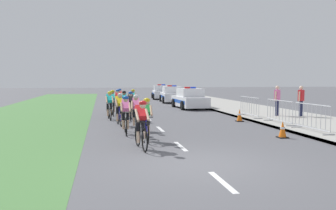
# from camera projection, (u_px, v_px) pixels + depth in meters

# --- Properties ---
(ground_plane) EXTENTS (160.00, 160.00, 0.00)m
(ground_plane) POSITION_uv_depth(u_px,v_px,m) (201.00, 164.00, 9.02)
(ground_plane) COLOR #56565B
(sidewalk_slab) EXTENTS (4.98, 60.00, 0.12)m
(sidewalk_slab) POSITION_uv_depth(u_px,v_px,m) (250.00, 110.00, 24.12)
(sidewalk_slab) COLOR #A3A099
(sidewalk_slab) RESTS_ON ground
(kerb_edge) EXTENTS (0.16, 60.00, 0.13)m
(kerb_edge) POSITION_uv_depth(u_px,v_px,m) (216.00, 110.00, 23.67)
(kerb_edge) COLOR #9E9E99
(kerb_edge) RESTS_ON ground
(grass_verge) EXTENTS (7.00, 60.00, 0.01)m
(grass_verge) POSITION_uv_depth(u_px,v_px,m) (34.00, 114.00, 21.52)
(grass_verge) COLOR #4C7F42
(grass_verge) RESTS_ON ground
(lane_markings_centre) EXTENTS (0.14, 17.60, 0.01)m
(lane_markings_centre) POSITION_uv_depth(u_px,v_px,m) (160.00, 129.00, 15.29)
(lane_markings_centre) COLOR white
(lane_markings_centre) RESTS_ON ground
(cyclist_lead) EXTENTS (0.45, 1.72, 1.56)m
(cyclist_lead) POSITION_uv_depth(u_px,v_px,m) (141.00, 124.00, 10.85)
(cyclist_lead) COLOR black
(cyclist_lead) RESTS_ON ground
(cyclist_second) EXTENTS (0.42, 1.72, 1.56)m
(cyclist_second) POSITION_uv_depth(u_px,v_px,m) (146.00, 119.00, 12.29)
(cyclist_second) COLOR black
(cyclist_second) RESTS_ON ground
(cyclist_third) EXTENTS (0.42, 1.72, 1.56)m
(cyclist_third) POSITION_uv_depth(u_px,v_px,m) (126.00, 114.00, 13.81)
(cyclist_third) COLOR black
(cyclist_third) RESTS_ON ground
(cyclist_fourth) EXTENTS (0.44, 1.72, 1.56)m
(cyclist_fourth) POSITION_uv_depth(u_px,v_px,m) (136.00, 112.00, 14.81)
(cyclist_fourth) COLOR black
(cyclist_fourth) RESTS_ON ground
(cyclist_fifth) EXTENTS (0.45, 1.72, 1.56)m
(cyclist_fifth) POSITION_uv_depth(u_px,v_px,m) (119.00, 109.00, 16.43)
(cyclist_fifth) COLOR black
(cyclist_fifth) RESTS_ON ground
(cyclist_sixth) EXTENTS (0.45, 1.72, 1.56)m
(cyclist_sixth) POSITION_uv_depth(u_px,v_px,m) (131.00, 105.00, 18.42)
(cyclist_sixth) COLOR black
(cyclist_sixth) RESTS_ON ground
(cyclist_seventh) EXTENTS (0.44, 1.72, 1.56)m
(cyclist_seventh) POSITION_uv_depth(u_px,v_px,m) (109.00, 105.00, 18.76)
(cyclist_seventh) COLOR black
(cyclist_seventh) RESTS_ON ground
(cyclist_eighth) EXTENTS (0.42, 1.72, 1.56)m
(cyclist_eighth) POSITION_uv_depth(u_px,v_px,m) (124.00, 104.00, 19.60)
(cyclist_eighth) COLOR black
(cyclist_eighth) RESTS_ON ground
(cyclist_ninth) EXTENTS (0.42, 1.72, 1.56)m
(cyclist_ninth) POSITION_uv_depth(u_px,v_px,m) (133.00, 101.00, 22.47)
(cyclist_ninth) COLOR black
(cyclist_ninth) RESTS_ON ground
(cyclist_tenth) EXTENTS (0.42, 1.72, 1.56)m
(cyclist_tenth) POSITION_uv_depth(u_px,v_px,m) (120.00, 99.00, 23.87)
(cyclist_tenth) COLOR black
(cyclist_tenth) RESTS_ON ground
(cyclist_eleventh) EXTENTS (0.42, 1.72, 1.56)m
(cyclist_eleventh) POSITION_uv_depth(u_px,v_px,m) (112.00, 102.00, 20.80)
(cyclist_eleventh) COLOR black
(cyclist_eleventh) RESTS_ON ground
(cyclist_twelfth) EXTENTS (0.42, 1.72, 1.56)m
(cyclist_twelfth) POSITION_uv_depth(u_px,v_px,m) (118.00, 101.00, 22.13)
(cyclist_twelfth) COLOR black
(cyclist_twelfth) RESTS_ON ground
(police_car_nearest) EXTENTS (2.10, 4.45, 1.59)m
(police_car_nearest) POSITION_uv_depth(u_px,v_px,m) (190.00, 99.00, 26.07)
(police_car_nearest) COLOR white
(police_car_nearest) RESTS_ON ground
(police_car_second) EXTENTS (2.22, 4.51, 1.59)m
(police_car_second) POSITION_uv_depth(u_px,v_px,m) (172.00, 95.00, 32.75)
(police_car_second) COLOR white
(police_car_second) RESTS_ON ground
(police_car_third) EXTENTS (2.28, 4.53, 1.59)m
(police_car_third) POSITION_uv_depth(u_px,v_px,m) (161.00, 93.00, 38.44)
(police_car_third) COLOR silver
(police_car_third) RESTS_ON ground
(crowd_barrier_front) EXTENTS (0.53, 2.32, 1.07)m
(crowd_barrier_front) POSITION_uv_depth(u_px,v_px,m) (312.00, 118.00, 13.89)
(crowd_barrier_front) COLOR #B7BABF
(crowd_barrier_front) RESTS_ON sidewalk_slab
(crowd_barrier_middle) EXTENTS (0.52, 2.32, 1.07)m
(crowd_barrier_middle) POSITION_uv_depth(u_px,v_px,m) (279.00, 112.00, 16.39)
(crowd_barrier_middle) COLOR #B7BABF
(crowd_barrier_middle) RESTS_ON sidewalk_slab
(crowd_barrier_rear) EXTENTS (0.53, 2.32, 1.07)m
(crowd_barrier_rear) POSITION_uv_depth(u_px,v_px,m) (249.00, 107.00, 19.22)
(crowd_barrier_rear) COLOR #B7BABF
(crowd_barrier_rear) RESTS_ON sidewalk_slab
(traffic_cone_near) EXTENTS (0.36, 0.36, 0.64)m
(traffic_cone_near) POSITION_uv_depth(u_px,v_px,m) (240.00, 115.00, 17.99)
(traffic_cone_near) COLOR black
(traffic_cone_near) RESTS_ON ground
(traffic_cone_mid) EXTENTS (0.36, 0.36, 0.64)m
(traffic_cone_mid) POSITION_uv_depth(u_px,v_px,m) (283.00, 130.00, 12.99)
(traffic_cone_mid) COLOR black
(traffic_cone_mid) RESTS_ON ground
(spectator_closest) EXTENTS (0.44, 0.40, 1.68)m
(spectator_closest) POSITION_uv_depth(u_px,v_px,m) (277.00, 98.00, 19.67)
(spectator_closest) COLOR #23284C
(spectator_closest) RESTS_ON sidewalk_slab
(spectator_middle) EXTENTS (0.47, 0.39, 1.68)m
(spectator_middle) POSITION_uv_depth(u_px,v_px,m) (301.00, 99.00, 19.38)
(spectator_middle) COLOR #23284C
(spectator_middle) RESTS_ON sidewalk_slab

